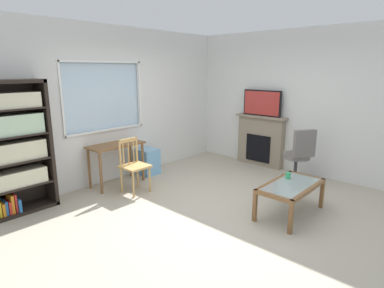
% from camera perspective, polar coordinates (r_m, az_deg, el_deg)
% --- Properties ---
extents(ground, '(6.05, 5.52, 0.02)m').
position_cam_1_polar(ground, '(4.77, 3.60, -11.77)').
color(ground, '#B2A893').
extents(wall_back_with_window, '(5.05, 0.15, 2.77)m').
position_cam_1_polar(wall_back_with_window, '(6.05, -13.05, 6.89)').
color(wall_back_with_window, silver).
rests_on(wall_back_with_window, ground).
extents(wall_right, '(0.12, 4.72, 2.77)m').
position_cam_1_polar(wall_right, '(6.58, 18.14, 7.24)').
color(wall_right, silver).
rests_on(wall_right, ground).
extents(bookshelf, '(0.90, 0.38, 1.88)m').
position_cam_1_polar(bookshelf, '(5.03, -29.50, -0.12)').
color(bookshelf, black).
rests_on(bookshelf, ground).
extents(desk_under_window, '(0.98, 0.46, 0.74)m').
position_cam_1_polar(desk_under_window, '(5.70, -13.59, -1.19)').
color(desk_under_window, brown).
rests_on(desk_under_window, ground).
extents(wooden_chair, '(0.42, 0.40, 0.90)m').
position_cam_1_polar(wooden_chair, '(5.32, -10.53, -3.81)').
color(wooden_chair, tan).
rests_on(wooden_chair, ground).
extents(plastic_drawer_unit, '(0.35, 0.40, 0.50)m').
position_cam_1_polar(plastic_drawer_unit, '(6.25, -8.10, -3.15)').
color(plastic_drawer_unit, '#72ADDB').
rests_on(plastic_drawer_unit, ground).
extents(fireplace, '(0.26, 1.12, 1.07)m').
position_cam_1_polar(fireplace, '(6.86, 12.31, 0.64)').
color(fireplace, gray).
rests_on(fireplace, ground).
extents(tv, '(0.06, 0.85, 0.53)m').
position_cam_1_polar(tv, '(6.71, 12.57, 7.26)').
color(tv, black).
rests_on(tv, fireplace).
extents(office_chair, '(0.62, 0.62, 1.00)m').
position_cam_1_polar(office_chair, '(5.95, 18.86, -1.57)').
color(office_chair, slate).
rests_on(office_chair, ground).
extents(coffee_table, '(1.09, 0.56, 0.45)m').
position_cam_1_polar(coffee_table, '(4.67, 17.47, -7.69)').
color(coffee_table, '#8C9E99').
rests_on(coffee_table, ground).
extents(sippy_cup, '(0.07, 0.07, 0.09)m').
position_cam_1_polar(sippy_cup, '(4.85, 17.00, -5.47)').
color(sippy_cup, '#33B770').
rests_on(sippy_cup, coffee_table).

